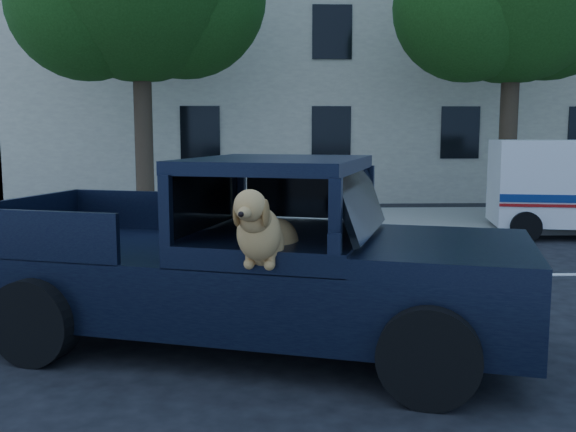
# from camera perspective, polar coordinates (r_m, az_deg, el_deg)

# --- Properties ---
(ground) EXTENTS (120.00, 120.00, 0.00)m
(ground) POSITION_cam_1_polar(r_m,az_deg,el_deg) (6.72, 7.69, -11.92)
(ground) COLOR black
(ground) RESTS_ON ground
(far_sidewalk) EXTENTS (60.00, 4.00, 0.15)m
(far_sidewalk) POSITION_cam_1_polar(r_m,az_deg,el_deg) (15.63, 1.84, -0.41)
(far_sidewalk) COLOR gray
(far_sidewalk) RESTS_ON ground
(lane_stripes) EXTENTS (21.60, 0.14, 0.01)m
(lane_stripes) POSITION_cam_1_polar(r_m,az_deg,el_deg) (10.37, 15.37, -5.13)
(lane_stripes) COLOR silver
(lane_stripes) RESTS_ON ground
(building_main) EXTENTS (26.00, 6.00, 9.00)m
(building_main) POSITION_cam_1_polar(r_m,az_deg,el_deg) (23.22, 8.13, 13.05)
(building_main) COLOR beige
(building_main) RESTS_ON ground
(pickup_truck) EXTENTS (5.88, 3.67, 1.97)m
(pickup_truck) POSITION_cam_1_polar(r_m,az_deg,el_deg) (6.71, -3.94, -5.97)
(pickup_truck) COLOR black
(pickup_truck) RESTS_ON ground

